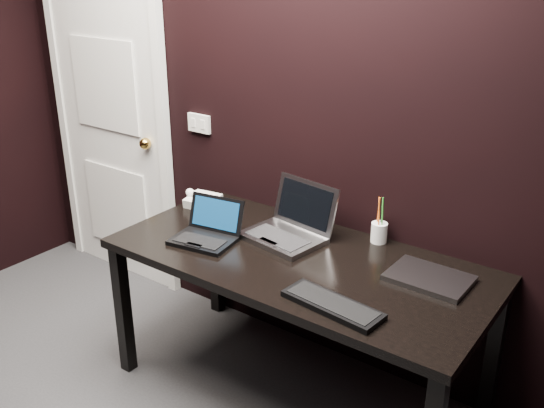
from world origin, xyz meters
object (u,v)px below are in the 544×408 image
Objects in this scene: silver_laptop at (288,228)px; closed_laptop at (429,278)px; ext_keyboard at (332,305)px; door at (111,118)px; desk_phone at (203,200)px; mobile_phone at (198,211)px; pen_cup at (379,232)px; desk at (298,272)px; netbook at (207,233)px.

silver_laptop is 1.22× the size of closed_laptop.
silver_laptop reaches higher than ext_keyboard.
door reaches higher than desk_phone.
door is 1.54m from silver_laptop.
desk_phone is at bearing 178.01° from closed_laptop.
door is 1.07m from mobile_phone.
pen_cup reaches higher than closed_laptop.
desk_phone is (-0.73, 0.19, 0.11)m from desk.
pen_cup is (0.88, 0.28, 0.02)m from mobile_phone.
netbook is (-0.44, -0.11, 0.11)m from desk.
pen_cup is (0.66, 0.46, 0.01)m from netbook.
desk is at bearing -122.22° from pen_cup.
closed_laptop is at bearing 3.44° from mobile_phone.
silver_laptop is 1.82× the size of pen_cup.
mobile_phone is (-1.21, -0.07, 0.02)m from closed_laptop.
silver_laptop is at bearing 139.84° from ext_keyboard.
ext_keyboard is 1.25× the size of closed_laptop.
pen_cup is (0.22, 0.35, 0.13)m from desk.
desk is 7.66× the size of pen_cup.
pen_cup is at bearing 148.42° from closed_laptop.
desk is 0.43m from pen_cup.
closed_laptop is at bearing 0.30° from silver_laptop.
mobile_phone is (-0.66, 0.07, 0.11)m from desk.
mobile_phone is at bearing 140.84° from netbook.
ext_keyboard is 4.99× the size of mobile_phone.
door is at bearing 168.35° from desk_phone.
closed_laptop is at bearing 14.20° from netbook.
mobile_phone reaches higher than desk.
silver_laptop is (1.50, -0.24, -0.26)m from door.
netbook is 1.57× the size of desk_phone.
netbook is 0.80m from pen_cup.
desk is at bearing -14.28° from desk_phone.
closed_laptop is at bearing -1.99° from desk_phone.
closed_laptop is (0.21, 0.41, -0.00)m from ext_keyboard.
ext_keyboard reaches higher than closed_laptop.
pen_cup is at bearing 9.59° from desk_phone.
door is 6.72× the size of netbook.
netbook reaches higher than closed_laptop.
netbook is 0.38m from silver_laptop.
desk is 0.67m from mobile_phone.
netbook is at bearing -45.56° from desk_phone.
pen_cup reaches higher than desk_phone.
ext_keyboard is at bearing -38.80° from desk.
netbook is at bearing -139.86° from silver_laptop.
desk is 20.54× the size of mobile_phone.
desk_phone is at bearing 121.16° from mobile_phone.
silver_laptop is at bearing -4.72° from desk_phone.
desk_phone is (-0.58, 0.05, -0.01)m from silver_laptop.
pen_cup is (1.87, -0.03, -0.25)m from door.
mobile_phone is (0.07, -0.12, -0.00)m from desk_phone.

